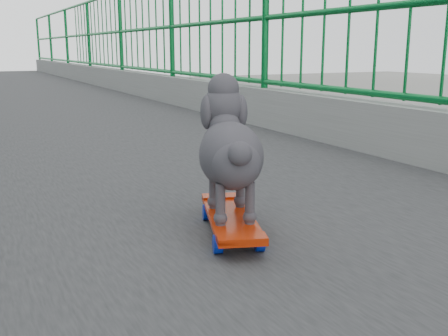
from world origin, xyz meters
TOP-DOWN VIEW (x-y plane):
  - railing at (0.00, 0.00)m, footprint 3.00×24.00m
  - skateboard at (-0.07, -2.19)m, footprint 0.31×0.53m
  - poodle at (-0.06, -2.16)m, footprint 0.31×0.48m

SIDE VIEW (x-z plane):
  - skateboard at x=-0.07m, z-range 7.02..7.08m
  - railing at x=0.00m, z-range 6.50..7.92m
  - poodle at x=-0.06m, z-range 7.08..7.50m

